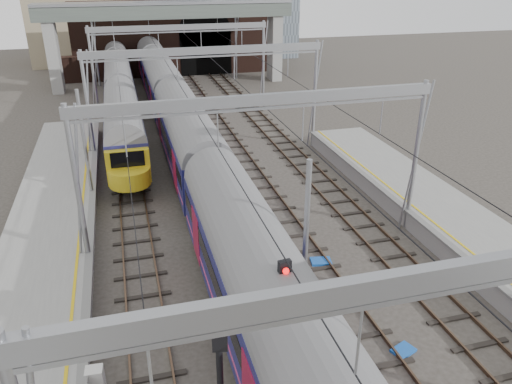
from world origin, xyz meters
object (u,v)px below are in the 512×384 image
object	(u,v)px
train_second	(117,67)
signal_near_centre	(282,315)
signal_near_left	(221,378)
train_main	(173,106)
relay_cabinet	(96,382)

from	to	relation	value
train_second	signal_near_centre	size ratio (longest dim) A/B	11.38
signal_near_left	signal_near_centre	world-z (taller)	signal_near_left
train_main	relay_cabinet	xyz separation A→B (m)	(-5.80, -26.64, -2.01)
signal_near_left	relay_cabinet	xyz separation A→B (m)	(-3.51, 3.66, -2.79)
train_main	relay_cabinet	bearing A→B (deg)	-102.28
train_second	signal_near_left	size ratio (longest dim) A/B	11.33
relay_cabinet	train_main	bearing A→B (deg)	81.53
signal_near_centre	relay_cabinet	distance (m)	6.66
signal_near_left	signal_near_centre	size ratio (longest dim) A/B	1.00
relay_cabinet	train_second	bearing A→B (deg)	91.55
signal_near_left	signal_near_centre	bearing A→B (deg)	52.90
signal_near_centre	relay_cabinet	xyz separation A→B (m)	(-5.83, 1.66, -2.78)
train_main	signal_near_left	size ratio (longest dim) A/B	12.61
train_second	relay_cabinet	bearing A→B (deg)	-92.26
train_main	signal_near_left	distance (m)	30.40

